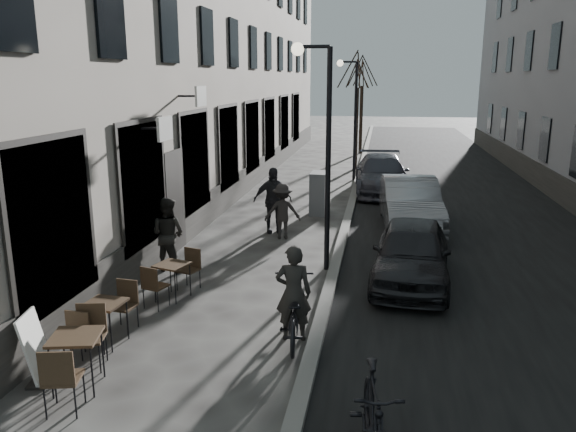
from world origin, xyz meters
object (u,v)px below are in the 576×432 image
(pedestrian_far, at_px, (273,200))
(car_mid, at_px, (410,203))
(bistro_set_c, at_px, (173,277))
(car_near, at_px, (412,252))
(streetlamp_near, at_px, (321,133))
(streetlamp_far, at_px, (352,107))
(sign_board, at_px, (37,353))
(utility_cabinet, at_px, (319,193))
(pedestrian_near, at_px, (168,234))
(bistro_set_b, at_px, (105,319))
(pedestrian_mid, at_px, (283,211))
(bistro_set_a, at_px, (77,356))
(car_far, at_px, (382,174))
(bicycle, at_px, (293,311))
(tree_far, at_px, (362,72))
(tree_near, at_px, (358,71))
(moped, at_px, (374,419))

(pedestrian_far, xyz_separation_m, car_mid, (3.92, 1.20, -0.21))
(bistro_set_c, distance_m, car_near, 5.10)
(streetlamp_near, distance_m, streetlamp_far, 12.00)
(sign_board, bearing_deg, utility_cabinet, 64.65)
(streetlamp_near, height_order, pedestrian_far, streetlamp_near)
(pedestrian_near, bearing_deg, bistro_set_b, 108.95)
(utility_cabinet, xyz_separation_m, car_mid, (2.86, -1.25, 0.05))
(bistro_set_c, bearing_deg, pedestrian_mid, 89.46)
(bistro_set_a, distance_m, car_near, 7.14)
(bistro_set_c, height_order, pedestrian_mid, pedestrian_mid)
(car_near, bearing_deg, car_mid, 92.54)
(pedestrian_near, relative_size, car_far, 0.35)
(sign_board, relative_size, pedestrian_mid, 0.68)
(utility_cabinet, height_order, pedestrian_far, pedestrian_far)
(pedestrian_near, xyz_separation_m, pedestrian_mid, (2.14, 3.05, -0.09))
(bistro_set_c, distance_m, pedestrian_mid, 4.90)
(bicycle, height_order, pedestrian_mid, pedestrian_mid)
(bistro_set_a, bearing_deg, car_mid, 50.25)
(bistro_set_b, relative_size, pedestrian_far, 0.80)
(tree_far, xyz_separation_m, bicycle, (-0.10, -24.68, -4.15))
(bistro_set_b, bearing_deg, tree_near, 86.38)
(bistro_set_a, bearing_deg, moped, -25.51)
(pedestrian_near, distance_m, car_mid, 7.44)
(car_far, bearing_deg, utility_cabinet, -120.45)
(tree_near, bearing_deg, streetlamp_near, -90.28)
(pedestrian_mid, height_order, moped, pedestrian_mid)
(tree_near, distance_m, sign_board, 21.36)
(sign_board, relative_size, car_mid, 0.23)
(tree_far, distance_m, car_far, 12.34)
(bistro_set_b, relative_size, sign_board, 1.46)
(tree_far, height_order, pedestrian_far, tree_far)
(streetlamp_far, xyz_separation_m, pedestrian_mid, (-1.29, -9.59, -2.39))
(tree_near, distance_m, tree_far, 6.00)
(bistro_set_a, relative_size, bicycle, 0.87)
(utility_cabinet, bearing_deg, car_mid, -22.11)
(streetlamp_far, xyz_separation_m, sign_board, (-3.54, -17.62, -2.74))
(utility_cabinet, bearing_deg, bistro_set_c, -103.62)
(sign_board, bearing_deg, pedestrian_mid, 63.76)
(bicycle, xyz_separation_m, car_far, (1.41, 13.07, 0.20))
(bicycle, distance_m, car_mid, 8.19)
(pedestrian_near, relative_size, pedestrian_far, 0.91)
(pedestrian_near, bearing_deg, pedestrian_mid, -111.17)
(sign_board, bearing_deg, tree_far, 71.66)
(tree_far, bearing_deg, bistro_set_a, -96.20)
(bistro_set_a, bearing_deg, bistro_set_b, 88.27)
(tree_far, height_order, moped, tree_far)
(streetlamp_near, relative_size, bistro_set_a, 3.01)
(pedestrian_mid, bearing_deg, sign_board, 62.07)
(bistro_set_a, bearing_deg, sign_board, 158.62)
(streetlamp_far, distance_m, bistro_set_b, 16.89)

